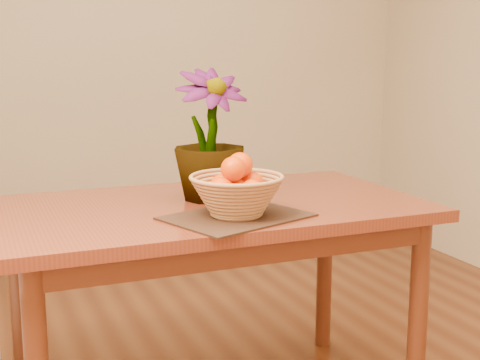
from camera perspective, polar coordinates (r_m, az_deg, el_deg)
name	(u,v)px	position (r m, az deg, el deg)	size (l,w,h in m)	color
wall_back	(98,36)	(4.09, -12.01, 11.96)	(4.00, 0.02, 2.70)	beige
table	(213,228)	(2.27, -2.33, -4.13)	(1.40, 0.80, 0.75)	maroon
placemat	(237,217)	(2.05, -0.28, -3.15)	(0.41, 0.31, 0.01)	#3A2215
wicker_basket	(237,197)	(2.03, -0.28, -1.47)	(0.29, 0.29, 0.12)	tan
orange_pile	(237,181)	(2.02, -0.28, -0.12)	(0.20, 0.19, 0.14)	#FF3204
potted_plant	(210,135)	(2.27, -2.62, 3.88)	(0.25, 0.25, 0.45)	#1A4814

